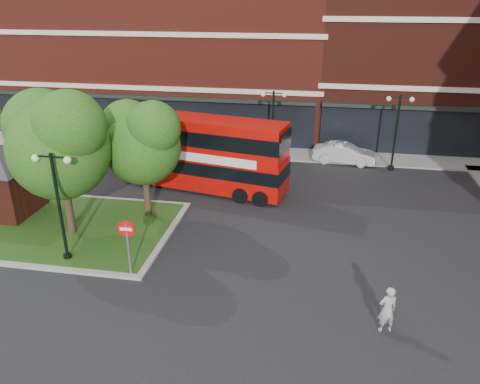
% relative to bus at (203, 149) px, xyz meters
% --- Properties ---
extents(ground, '(120.00, 120.00, 0.00)m').
position_rel_bus_xyz_m(ground, '(1.53, -9.26, -2.50)').
color(ground, black).
rests_on(ground, ground).
extents(pavement_far, '(44.00, 3.00, 0.12)m').
position_rel_bus_xyz_m(pavement_far, '(1.53, 7.24, -2.44)').
color(pavement_far, slate).
rests_on(pavement_far, ground).
extents(terrace_far_left, '(26.00, 12.00, 14.00)m').
position_rel_bus_xyz_m(terrace_far_left, '(-6.47, 14.74, 4.50)').
color(terrace_far_left, maroon).
rests_on(terrace_far_left, ground).
extents(terrace_far_right, '(18.00, 12.00, 16.00)m').
position_rel_bus_xyz_m(terrace_far_right, '(15.53, 14.74, 5.50)').
color(terrace_far_right, '#471911').
rests_on(terrace_far_right, ground).
extents(traffic_island, '(12.60, 7.60, 0.15)m').
position_rel_bus_xyz_m(traffic_island, '(-6.47, -6.26, -2.43)').
color(traffic_island, gray).
rests_on(traffic_island, ground).
extents(kiosk, '(6.51, 6.51, 3.60)m').
position_rel_bus_xyz_m(kiosk, '(-9.47, -5.26, -0.18)').
color(kiosk, '#471911').
rests_on(kiosk, traffic_island).
extents(tree_island_west, '(5.40, 4.71, 7.21)m').
position_rel_bus_xyz_m(tree_island_west, '(-5.07, -6.69, 2.30)').
color(tree_island_west, '#2D2116').
rests_on(tree_island_west, ground).
extents(tree_island_east, '(4.46, 3.90, 6.29)m').
position_rel_bus_xyz_m(tree_island_east, '(-2.05, -4.20, 1.74)').
color(tree_island_east, '#2D2116').
rests_on(tree_island_east, ground).
extents(lamp_island, '(1.72, 0.36, 5.00)m').
position_rel_bus_xyz_m(lamp_island, '(-3.97, -9.06, 0.33)').
color(lamp_island, black).
rests_on(lamp_island, ground).
extents(lamp_far_left, '(1.72, 0.36, 5.00)m').
position_rel_bus_xyz_m(lamp_far_left, '(3.53, 5.24, 0.33)').
color(lamp_far_left, black).
rests_on(lamp_far_left, ground).
extents(lamp_far_right, '(1.72, 0.36, 5.00)m').
position_rel_bus_xyz_m(lamp_far_right, '(11.53, 5.24, 0.33)').
color(lamp_far_right, black).
rests_on(lamp_far_right, ground).
extents(bus, '(10.22, 4.23, 3.81)m').
position_rel_bus_xyz_m(bus, '(0.00, 0.00, 0.00)').
color(bus, '#A90B06').
rests_on(bus, ground).
extents(woman, '(0.76, 0.62, 1.80)m').
position_rel_bus_xyz_m(woman, '(9.38, -11.47, -1.60)').
color(woman, gray).
rests_on(woman, ground).
extents(car_silver, '(3.95, 1.81, 1.31)m').
position_rel_bus_xyz_m(car_silver, '(1.07, 6.65, -1.84)').
color(car_silver, '#A3A5AA').
rests_on(car_silver, ground).
extents(car_white, '(4.38, 1.98, 1.39)m').
position_rel_bus_xyz_m(car_white, '(8.44, 6.09, -1.80)').
color(car_white, silver).
rests_on(car_white, ground).
extents(no_entry_sign, '(0.72, 0.09, 2.59)m').
position_rel_bus_xyz_m(no_entry_sign, '(-0.73, -9.76, -0.65)').
color(no_entry_sign, slate).
rests_on(no_entry_sign, ground).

